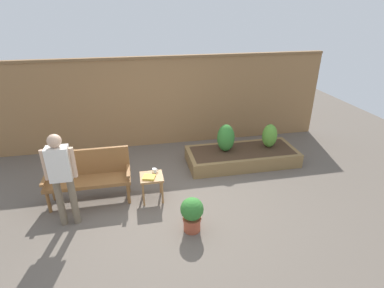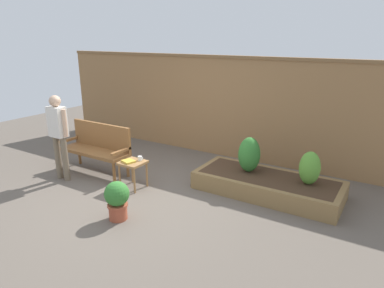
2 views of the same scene
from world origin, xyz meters
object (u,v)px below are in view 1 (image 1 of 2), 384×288
at_px(person_by_bench, 61,173).
at_px(garden_bench, 88,172).
at_px(side_table, 152,180).
at_px(potted_boxwood, 192,213).
at_px(shrub_far_corner, 270,136).
at_px(book_on_table, 149,177).
at_px(cup_on_table, 155,171).
at_px(shrub_near_bench, 226,138).

bearing_deg(person_by_bench, garden_bench, 66.92).
height_order(side_table, potted_boxwood, potted_boxwood).
distance_m(side_table, shrub_far_corner, 2.91).
bearing_deg(book_on_table, cup_on_table, 73.80).
xyz_separation_m(book_on_table, shrub_near_bench, (1.73, 1.12, 0.11)).
xyz_separation_m(book_on_table, potted_boxwood, (0.58, -0.90, -0.17)).
relative_size(shrub_near_bench, shrub_far_corner, 1.14).
bearing_deg(potted_boxwood, shrub_near_bench, 60.27).
xyz_separation_m(garden_bench, shrub_near_bench, (2.77, 0.83, 0.06)).
xyz_separation_m(cup_on_table, book_on_table, (-0.11, -0.17, -0.02)).
bearing_deg(garden_bench, book_on_table, -15.88).
xyz_separation_m(side_table, person_by_bench, (-1.35, -0.40, 0.54)).
bearing_deg(cup_on_table, book_on_table, -123.02).
bearing_deg(shrub_far_corner, garden_bench, -167.69).
xyz_separation_m(side_table, book_on_table, (-0.04, -0.06, 0.10)).
bearing_deg(side_table, shrub_near_bench, 32.23).
bearing_deg(person_by_bench, side_table, 16.48).
distance_m(potted_boxwood, person_by_bench, 2.06).
bearing_deg(shrub_far_corner, person_by_bench, -160.15).
bearing_deg(garden_bench, shrub_near_bench, 16.60).
bearing_deg(book_on_table, shrub_near_bench, 49.74).
bearing_deg(person_by_bench, cup_on_table, 20.01).
distance_m(book_on_table, person_by_bench, 1.42).
distance_m(garden_bench, potted_boxwood, 2.02).
distance_m(shrub_near_bench, person_by_bench, 3.39).
height_order(book_on_table, person_by_bench, person_by_bench).
height_order(cup_on_table, person_by_bench, person_by_bench).
height_order(potted_boxwood, shrub_near_bench, shrub_near_bench).
relative_size(side_table, shrub_near_bench, 0.79).
relative_size(book_on_table, shrub_near_bench, 0.34).
bearing_deg(side_table, shrub_far_corner, 21.49).
relative_size(cup_on_table, person_by_bench, 0.07).
distance_m(side_table, book_on_table, 0.12).
relative_size(garden_bench, potted_boxwood, 2.49).
xyz_separation_m(book_on_table, shrub_far_corner, (2.75, 1.12, 0.07)).
distance_m(side_table, person_by_bench, 1.51).
distance_m(garden_bench, person_by_bench, 0.80).
distance_m(potted_boxwood, shrub_far_corner, 2.97).
bearing_deg(side_table, book_on_table, -127.83).
distance_m(book_on_table, shrub_near_bench, 2.07).
bearing_deg(side_table, person_by_bench, -163.52).
bearing_deg(garden_bench, cup_on_table, -5.97).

